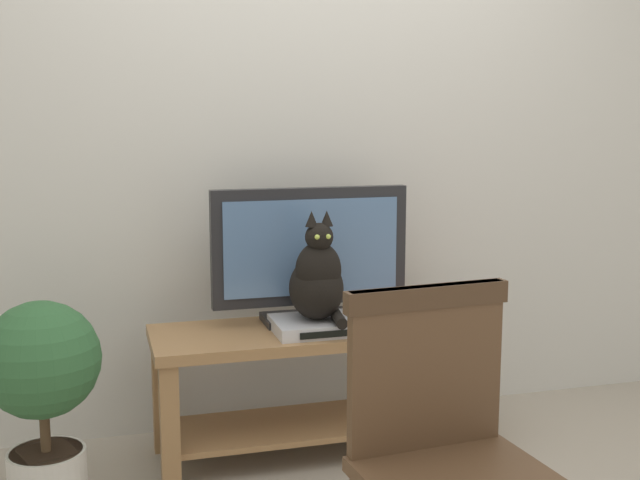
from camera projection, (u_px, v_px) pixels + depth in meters
name	position (u px, v px, depth m)	size (l,w,h in m)	color
back_wall	(301.00, 112.00, 3.60)	(7.00, 0.12, 2.80)	beige
tv_stand	(317.00, 366.00, 3.32)	(1.34, 0.47, 0.54)	olive
tv	(310.00, 253.00, 3.34)	(0.82, 0.20, 0.56)	black
media_box	(316.00, 325.00, 3.23)	(0.34, 0.28, 0.05)	#BCBCC1
cat	(317.00, 279.00, 3.19)	(0.22, 0.31, 0.44)	black
wooden_chair	(448.00, 443.00, 2.10)	(0.52, 0.52, 0.95)	#513823
book_stack	(432.00, 311.00, 3.41)	(0.23, 0.17, 0.07)	#2D2D33
potted_plant	(42.00, 383.00, 2.84)	(0.41, 0.41, 0.76)	beige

